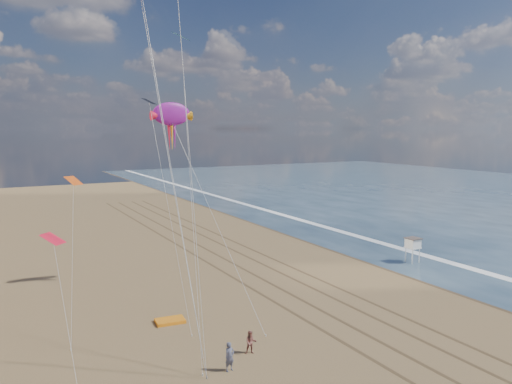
# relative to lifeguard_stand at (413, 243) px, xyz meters

# --- Properties ---
(wet_sand) EXTENTS (260.00, 260.00, 0.00)m
(wet_sand) POSITION_rel_lifeguard_stand_xyz_m (-0.53, 13.28, -2.19)
(wet_sand) COLOR #42301E
(wet_sand) RESTS_ON ground
(foam) EXTENTS (260.00, 260.00, 0.00)m
(foam) POSITION_rel_lifeguard_stand_xyz_m (3.67, 13.28, -2.19)
(foam) COLOR white
(foam) RESTS_ON ground
(tracks) EXTENTS (7.68, 120.00, 0.01)m
(tracks) POSITION_rel_lifeguard_stand_xyz_m (-16.98, 3.28, -2.19)
(tracks) COLOR brown
(tracks) RESTS_ON ground
(lifeguard_stand) EXTENTS (1.58, 1.58, 2.85)m
(lifeguard_stand) POSITION_rel_lifeguard_stand_xyz_m (0.00, 0.00, 0.00)
(lifeguard_stand) COLOR white
(lifeguard_stand) RESTS_ON ground
(grounded_kite) EXTENTS (2.40, 1.66, 0.26)m
(grounded_kite) POSITION_rel_lifeguard_stand_xyz_m (-30.38, -3.79, -2.07)
(grounded_kite) COLOR orange
(grounded_kite) RESTS_ON ground
(show_kite) EXTENTS (4.08, 8.11, 21.97)m
(show_kite) POSITION_rel_lifeguard_stand_xyz_m (-26.65, 5.47, 14.38)
(show_kite) COLOR #951795
(show_kite) RESTS_ON ground
(kite_flyer_a) EXTENTS (0.75, 0.56, 1.88)m
(kite_flyer_a) POSITION_rel_lifeguard_stand_xyz_m (-29.71, -13.25, -1.26)
(kite_flyer_a) COLOR #53556A
(kite_flyer_a) RESTS_ON ground
(kite_flyer_b) EXTENTS (0.95, 0.86, 1.61)m
(kite_flyer_b) POSITION_rel_lifeguard_stand_xyz_m (-27.38, -11.74, -1.39)
(kite_flyer_b) COLOR #9C5A4F
(kite_flyer_b) RESTS_ON ground
(small_kites) EXTENTS (11.27, 11.74, 13.91)m
(small_kites) POSITION_rel_lifeguard_stand_xyz_m (-33.94, -2.70, 12.34)
(small_kites) COLOR #E35113
(small_kites) RESTS_ON ground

